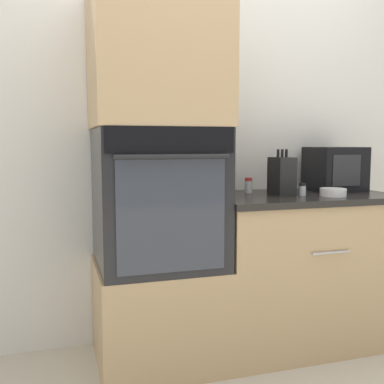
# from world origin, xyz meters

# --- Properties ---
(ground_plane) EXTENTS (12.00, 12.00, 0.00)m
(ground_plane) POSITION_xyz_m (0.00, 0.00, 0.00)
(ground_plane) COLOR beige
(wall_back) EXTENTS (8.00, 0.05, 2.50)m
(wall_back) POSITION_xyz_m (0.00, 0.63, 1.25)
(wall_back) COLOR silver
(wall_back) RESTS_ON ground_plane
(oven_cabinet_base) EXTENTS (0.65, 0.60, 0.53)m
(oven_cabinet_base) POSITION_xyz_m (-0.32, 0.30, 0.27)
(oven_cabinet_base) COLOR tan
(oven_cabinet_base) RESTS_ON ground_plane
(wall_oven) EXTENTS (0.63, 0.64, 0.71)m
(wall_oven) POSITION_xyz_m (-0.32, 0.30, 0.89)
(wall_oven) COLOR black
(wall_oven) RESTS_ON oven_cabinet_base
(oven_cabinet_upper) EXTENTS (0.65, 0.60, 0.70)m
(oven_cabinet_upper) POSITION_xyz_m (-0.32, 0.30, 1.60)
(oven_cabinet_upper) COLOR tan
(oven_cabinet_upper) RESTS_ON wall_oven
(counter_unit) EXTENTS (1.06, 0.63, 0.88)m
(counter_unit) POSITION_xyz_m (0.52, 0.30, 0.44)
(counter_unit) COLOR tan
(counter_unit) RESTS_ON ground_plane
(microwave) EXTENTS (0.30, 0.29, 0.27)m
(microwave) POSITION_xyz_m (0.81, 0.40, 1.01)
(microwave) COLOR black
(microwave) RESTS_ON counter_unit
(knife_block) EXTENTS (0.10, 0.16, 0.26)m
(knife_block) POSITION_xyz_m (0.39, 0.29, 0.99)
(knife_block) COLOR black
(knife_block) RESTS_ON counter_unit
(bowl) EXTENTS (0.14, 0.14, 0.04)m
(bowl) POSITION_xyz_m (0.63, 0.16, 0.90)
(bowl) COLOR white
(bowl) RESTS_ON counter_unit
(condiment_jar_near) EXTENTS (0.04, 0.04, 0.09)m
(condiment_jar_near) POSITION_xyz_m (0.10, 0.47, 0.92)
(condiment_jar_near) COLOR #427047
(condiment_jar_near) RESTS_ON counter_unit
(condiment_jar_mid) EXTENTS (0.05, 0.05, 0.09)m
(condiment_jar_mid) POSITION_xyz_m (0.25, 0.44, 0.92)
(condiment_jar_mid) COLOR silver
(condiment_jar_mid) RESTS_ON counter_unit
(condiment_jar_far) EXTENTS (0.04, 0.04, 0.07)m
(condiment_jar_far) POSITION_xyz_m (0.49, 0.23, 0.91)
(condiment_jar_far) COLOR silver
(condiment_jar_far) RESTS_ON counter_unit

